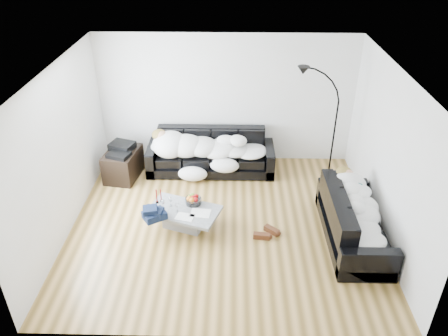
{
  "coord_description": "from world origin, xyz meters",
  "views": [
    {
      "loc": [
        0.14,
        -5.79,
        4.52
      ],
      "look_at": [
        0.0,
        0.3,
        0.9
      ],
      "focal_mm": 35.0,
      "sensor_mm": 36.0,
      "label": 1
    }
  ],
  "objects_px": {
    "sofa_right": "(355,218)",
    "floor_lamp": "(334,133)",
    "sleeper_right": "(357,206)",
    "fruit_bowl": "(193,199)",
    "wine_glass_a": "(170,202)",
    "shoes": "(266,233)",
    "sleeper_back": "(210,143)",
    "coffee_table": "(184,218)",
    "av_cabinet": "(123,164)",
    "candle_right": "(161,196)",
    "sofa_back": "(211,152)",
    "wine_glass_c": "(177,207)",
    "stereo": "(121,148)",
    "wine_glass_b": "(163,204)",
    "candle_left": "(157,196)"
  },
  "relations": [
    {
      "from": "sleeper_right",
      "to": "fruit_bowl",
      "type": "bearing_deg",
      "value": 80.34
    },
    {
      "from": "wine_glass_c",
      "to": "fruit_bowl",
      "type": "bearing_deg",
      "value": 43.17
    },
    {
      "from": "shoes",
      "to": "sleeper_back",
      "type": "bearing_deg",
      "value": 134.93
    },
    {
      "from": "sleeper_right",
      "to": "floor_lamp",
      "type": "xyz_separation_m",
      "value": [
        -0.04,
        1.82,
        0.36
      ]
    },
    {
      "from": "sleeper_back",
      "to": "floor_lamp",
      "type": "relative_size",
      "value": 1.07
    },
    {
      "from": "fruit_bowl",
      "to": "candle_left",
      "type": "bearing_deg",
      "value": 179.85
    },
    {
      "from": "wine_glass_b",
      "to": "av_cabinet",
      "type": "bearing_deg",
      "value": 123.69
    },
    {
      "from": "stereo",
      "to": "floor_lamp",
      "type": "distance_m",
      "value": 4.0
    },
    {
      "from": "coffee_table",
      "to": "av_cabinet",
      "type": "bearing_deg",
      "value": 131.11
    },
    {
      "from": "fruit_bowl",
      "to": "shoes",
      "type": "relative_size",
      "value": 0.6
    },
    {
      "from": "candle_right",
      "to": "stereo",
      "type": "distance_m",
      "value": 1.62
    },
    {
      "from": "sofa_back",
      "to": "wine_glass_b",
      "type": "bearing_deg",
      "value": -111.15
    },
    {
      "from": "sleeper_right",
      "to": "shoes",
      "type": "relative_size",
      "value": 3.79
    },
    {
      "from": "wine_glass_b",
      "to": "wine_glass_c",
      "type": "distance_m",
      "value": 0.25
    },
    {
      "from": "coffee_table",
      "to": "wine_glass_c",
      "type": "height_order",
      "value": "wine_glass_c"
    },
    {
      "from": "sofa_right",
      "to": "sleeper_back",
      "type": "bearing_deg",
      "value": 49.24
    },
    {
      "from": "wine_glass_b",
      "to": "candle_left",
      "type": "relative_size",
      "value": 0.62
    },
    {
      "from": "fruit_bowl",
      "to": "candle_right",
      "type": "relative_size",
      "value": 1.15
    },
    {
      "from": "fruit_bowl",
      "to": "candle_left",
      "type": "distance_m",
      "value": 0.6
    },
    {
      "from": "sofa_right",
      "to": "floor_lamp",
      "type": "distance_m",
      "value": 1.91
    },
    {
      "from": "coffee_table",
      "to": "wine_glass_b",
      "type": "distance_m",
      "value": 0.42
    },
    {
      "from": "wine_glass_c",
      "to": "candle_right",
      "type": "height_order",
      "value": "candle_right"
    },
    {
      "from": "wine_glass_a",
      "to": "fruit_bowl",
      "type": "bearing_deg",
      "value": 11.68
    },
    {
      "from": "sofa_back",
      "to": "sofa_right",
      "type": "height_order",
      "value": "sofa_back"
    },
    {
      "from": "sleeper_right",
      "to": "wine_glass_a",
      "type": "distance_m",
      "value": 2.94
    },
    {
      "from": "coffee_table",
      "to": "candle_right",
      "type": "bearing_deg",
      "value": 150.75
    },
    {
      "from": "sleeper_right",
      "to": "stereo",
      "type": "distance_m",
      "value": 4.4
    },
    {
      "from": "wine_glass_c",
      "to": "coffee_table",
      "type": "bearing_deg",
      "value": 27.49
    },
    {
      "from": "stereo",
      "to": "floor_lamp",
      "type": "xyz_separation_m",
      "value": [
        3.98,
        0.03,
        0.36
      ]
    },
    {
      "from": "wine_glass_b",
      "to": "coffee_table",
      "type": "bearing_deg",
      "value": -5.13
    },
    {
      "from": "candle_left",
      "to": "floor_lamp",
      "type": "bearing_deg",
      "value": 23.97
    },
    {
      "from": "shoes",
      "to": "stereo",
      "type": "xyz_separation_m",
      "value": [
        -2.67,
        1.75,
        0.57
      ]
    },
    {
      "from": "sleeper_back",
      "to": "stereo",
      "type": "distance_m",
      "value": 1.7
    },
    {
      "from": "sleeper_back",
      "to": "sleeper_right",
      "type": "xyz_separation_m",
      "value": [
        2.34,
        -2.02,
        -0.0
      ]
    },
    {
      "from": "stereo",
      "to": "wine_glass_c",
      "type": "bearing_deg",
      "value": -32.74
    },
    {
      "from": "sofa_back",
      "to": "candle_right",
      "type": "distance_m",
      "value": 1.76
    },
    {
      "from": "wine_glass_a",
      "to": "av_cabinet",
      "type": "distance_m",
      "value": 1.81
    },
    {
      "from": "wine_glass_a",
      "to": "shoes",
      "type": "xyz_separation_m",
      "value": [
        1.56,
        -0.32,
        -0.36
      ]
    },
    {
      "from": "sofa_right",
      "to": "candle_left",
      "type": "xyz_separation_m",
      "value": [
        -3.15,
        0.44,
        0.06
      ]
    },
    {
      "from": "shoes",
      "to": "av_cabinet",
      "type": "distance_m",
      "value": 3.2
    },
    {
      "from": "coffee_table",
      "to": "wine_glass_a",
      "type": "height_order",
      "value": "wine_glass_a"
    },
    {
      "from": "sofa_right",
      "to": "candle_left",
      "type": "distance_m",
      "value": 3.18
    },
    {
      "from": "candle_right",
      "to": "wine_glass_a",
      "type": "bearing_deg",
      "value": -34.53
    },
    {
      "from": "sofa_back",
      "to": "wine_glass_c",
      "type": "distance_m",
      "value": 1.91
    },
    {
      "from": "coffee_table",
      "to": "fruit_bowl",
      "type": "height_order",
      "value": "fruit_bowl"
    },
    {
      "from": "wine_glass_a",
      "to": "floor_lamp",
      "type": "height_order",
      "value": "floor_lamp"
    },
    {
      "from": "sofa_right",
      "to": "sleeper_back",
      "type": "distance_m",
      "value": 3.1
    },
    {
      "from": "fruit_bowl",
      "to": "wine_glass_b",
      "type": "distance_m",
      "value": 0.5
    },
    {
      "from": "fruit_bowl",
      "to": "stereo",
      "type": "distance_m",
      "value": 2.01
    },
    {
      "from": "wine_glass_a",
      "to": "sleeper_back",
      "type": "bearing_deg",
      "value": 70.88
    }
  ]
}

